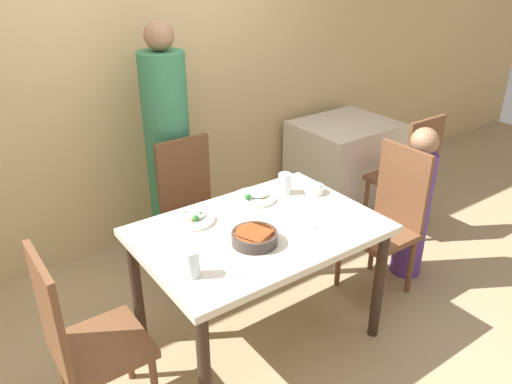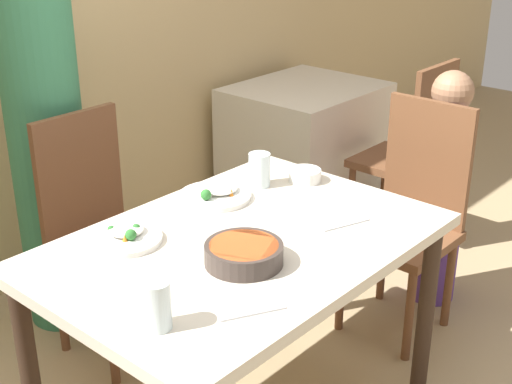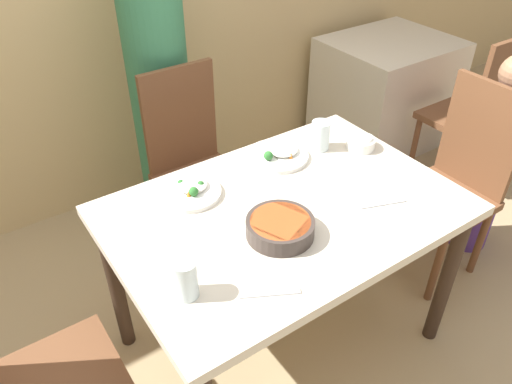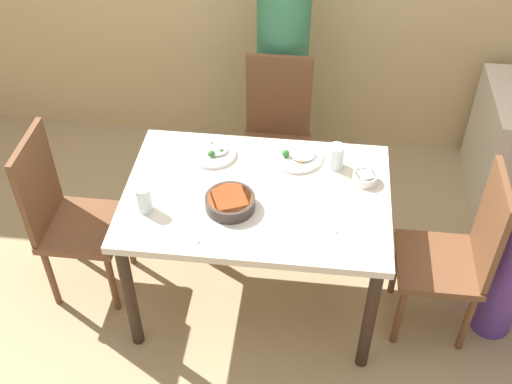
{
  "view_description": "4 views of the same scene",
  "coord_description": "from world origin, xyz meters",
  "views": [
    {
      "loc": [
        -1.34,
        -1.84,
        2.08
      ],
      "look_at": [
        0.05,
        0.09,
        0.91
      ],
      "focal_mm": 35.0,
      "sensor_mm": 36.0,
      "label": 1
    },
    {
      "loc": [
        -1.46,
        -1.35,
        1.77
      ],
      "look_at": [
        -0.03,
        -0.09,
        0.95
      ],
      "focal_mm": 50.0,
      "sensor_mm": 36.0,
      "label": 2
    },
    {
      "loc": [
        -0.9,
        -1.12,
        1.87
      ],
      "look_at": [
        -0.06,
        0.1,
        0.78
      ],
      "focal_mm": 35.0,
      "sensor_mm": 36.0,
      "label": 3
    },
    {
      "loc": [
        0.26,
        -2.24,
        2.79
      ],
      "look_at": [
        0.0,
        -0.04,
        0.79
      ],
      "focal_mm": 45.0,
      "sensor_mm": 36.0,
      "label": 4
    }
  ],
  "objects": [
    {
      "name": "chair_background",
      "position": [
        1.66,
        0.33,
        0.51
      ],
      "size": [
        0.4,
        0.4,
        0.98
      ],
      "rotation": [
        0.0,
        0.0,
        3.14
      ],
      "color": "brown",
      "rests_on": "ground_plane"
    },
    {
      "name": "wall_back",
      "position": [
        0.0,
        1.48,
        1.35
      ],
      "size": [
        10.0,
        0.06,
        2.7
      ],
      "color": "tan",
      "rests_on": "ground_plane"
    },
    {
      "name": "plate_rice_adult",
      "position": [
        -0.25,
        0.26,
        0.77
      ],
      "size": [
        0.23,
        0.23,
        0.05
      ],
      "color": "white",
      "rests_on": "dining_table"
    },
    {
      "name": "chair_adult_spot",
      "position": [
        0.03,
        0.78,
        0.51
      ],
      "size": [
        0.4,
        0.4,
        0.98
      ],
      "color": "brown",
      "rests_on": "ground_plane"
    },
    {
      "name": "background_table",
      "position": [
        1.66,
        1.03,
        0.37
      ],
      "size": [
        0.81,
        0.69,
        0.73
      ],
      "color": "beige",
      "rests_on": "ground_plane"
    },
    {
      "name": "person_adult",
      "position": [
        0.03,
        1.09,
        0.79
      ],
      "size": [
        0.31,
        0.31,
        1.69
      ],
      "color": "#387F56",
      "rests_on": "ground_plane"
    },
    {
      "name": "chair_empty_left",
      "position": [
        -0.98,
        -0.02,
        0.51
      ],
      "size": [
        0.4,
        0.4,
        0.98
      ],
      "rotation": [
        0.0,
        0.0,
        1.57
      ],
      "color": "brown",
      "rests_on": "ground_plane"
    },
    {
      "name": "dining_table",
      "position": [
        0.0,
        0.0,
        0.66
      ],
      "size": [
        1.26,
        0.86,
        0.75
      ],
      "color": "beige",
      "rests_on": "ground_plane"
    },
    {
      "name": "glass_water_short",
      "position": [
        -0.5,
        -0.17,
        0.82
      ],
      "size": [
        0.07,
        0.07,
        0.13
      ],
      "color": "silver",
      "rests_on": "dining_table"
    },
    {
      "name": "fork_steel",
      "position": [
        0.3,
        -0.19,
        0.76
      ],
      "size": [
        0.18,
        0.08,
        0.01
      ],
      "color": "silver",
      "rests_on": "dining_table"
    },
    {
      "name": "chair_child_spot",
      "position": [
        0.98,
        -0.06,
        0.51
      ],
      "size": [
        0.4,
        0.4,
        0.98
      ],
      "rotation": [
        0.0,
        0.0,
        -1.57
      ],
      "color": "brown",
      "rests_on": "ground_plane"
    },
    {
      "name": "glass_water_tall",
      "position": [
        0.36,
        0.24,
        0.81
      ],
      "size": [
        0.08,
        0.08,
        0.13
      ],
      "color": "silver",
      "rests_on": "dining_table"
    },
    {
      "name": "bowl_curry",
      "position": [
        -0.11,
        -0.11,
        0.79
      ],
      "size": [
        0.23,
        0.23,
        0.06
      ],
      "color": "#3D332D",
      "rests_on": "dining_table"
    },
    {
      "name": "ground_plane",
      "position": [
        0.0,
        0.0,
        0.0
      ],
      "size": [
        10.0,
        10.0,
        0.0
      ],
      "primitive_type": "plane",
      "color": "tan"
    },
    {
      "name": "person_child",
      "position": [
        1.24,
        -0.06,
        0.51
      ],
      "size": [
        0.21,
        0.21,
        1.07
      ],
      "color": "#5B3893",
      "rests_on": "ground_plane"
    },
    {
      "name": "spoon_steel",
      "position": [
        -0.29,
        -0.31,
        0.76
      ],
      "size": [
        0.17,
        0.1,
        0.01
      ],
      "color": "silver",
      "rests_on": "dining_table"
    },
    {
      "name": "plate_rice_child",
      "position": [
        0.18,
        0.28,
        0.77
      ],
      "size": [
        0.26,
        0.26,
        0.06
      ],
      "color": "white",
      "rests_on": "dining_table"
    },
    {
      "name": "bowl_rice_small",
      "position": [
        0.51,
        0.14,
        0.78
      ],
      "size": [
        0.12,
        0.12,
        0.05
      ],
      "color": "white",
      "rests_on": "dining_table"
    }
  ]
}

